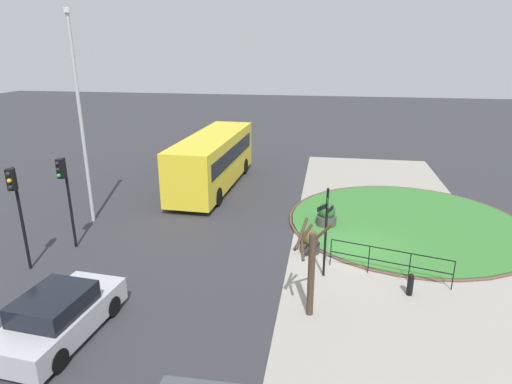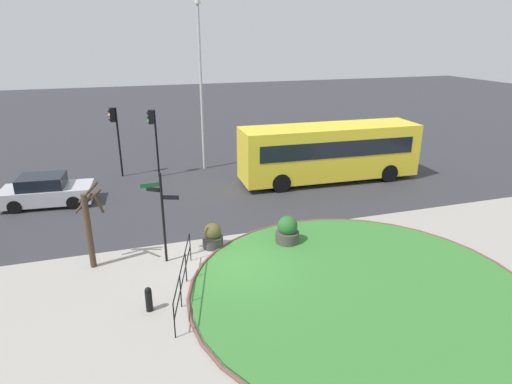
% 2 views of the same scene
% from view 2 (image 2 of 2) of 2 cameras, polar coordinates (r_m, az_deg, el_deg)
% --- Properties ---
extents(ground, '(120.00, 120.00, 0.00)m').
position_cam_2_polar(ground, '(15.89, -2.91, -9.63)').
color(ground, '#333338').
extents(sidewalk_paving, '(32.00, 8.45, 0.02)m').
position_cam_2_polar(sidewalk_paving, '(14.42, -1.05, -12.94)').
color(sidewalk_paving, '#9E998E').
rests_on(sidewalk_paving, ground).
extents(grass_island, '(10.91, 10.91, 0.10)m').
position_cam_2_polar(grass_island, '(14.90, 13.50, -12.19)').
color(grass_island, '#387A33').
rests_on(grass_island, ground).
extents(grass_kerb_ring, '(11.22, 11.22, 0.11)m').
position_cam_2_polar(grass_kerb_ring, '(14.90, 13.50, -12.17)').
color(grass_kerb_ring, brown).
rests_on(grass_kerb_ring, ground).
extents(signpost_directional, '(1.26, 0.57, 3.42)m').
position_cam_2_polar(signpost_directional, '(15.63, -12.22, -2.51)').
color(signpost_directional, black).
rests_on(signpost_directional, ground).
extents(bollard_foreground, '(0.21, 0.21, 0.82)m').
position_cam_2_polar(bollard_foreground, '(13.73, -13.87, -13.45)').
color(bollard_foreground, black).
rests_on(bollard_foreground, ground).
extents(railing_grass_edge, '(1.17, 4.21, 1.12)m').
position_cam_2_polar(railing_grass_edge, '(14.13, -9.53, -10.57)').
color(railing_grass_edge, black).
rests_on(railing_grass_edge, ground).
extents(bus_yellow, '(10.05, 2.87, 3.12)m').
position_cam_2_polar(bus_yellow, '(24.66, 9.56, 5.26)').
color(bus_yellow, yellow).
rests_on(bus_yellow, ground).
extents(car_near_lane, '(4.28, 2.20, 1.48)m').
position_cam_2_polar(car_near_lane, '(23.34, -25.77, 0.10)').
color(car_near_lane, '#B7B7BC').
rests_on(car_near_lane, ground).
extents(traffic_light_near, '(0.48, 0.31, 4.00)m').
position_cam_2_polar(traffic_light_near, '(25.94, -18.01, 8.11)').
color(traffic_light_near, black).
rests_on(traffic_light_near, ground).
extents(traffic_light_far, '(0.49, 0.30, 3.87)m').
position_cam_2_polar(traffic_light_far, '(25.42, -13.34, 8.11)').
color(traffic_light_far, black).
rests_on(traffic_light_far, ground).
extents(lamppost_tall, '(0.32, 0.32, 9.61)m').
position_cam_2_polar(lamppost_tall, '(26.18, -7.23, 13.85)').
color(lamppost_tall, '#B7B7BC').
rests_on(lamppost_tall, ground).
extents(planter_near_signpost, '(0.80, 0.80, 1.01)m').
position_cam_2_polar(planter_near_signpost, '(17.02, -5.69, -5.83)').
color(planter_near_signpost, '#383838').
rests_on(planter_near_signpost, ground).
extents(planter_kerbside, '(0.93, 0.93, 1.19)m').
position_cam_2_polar(planter_kerbside, '(17.19, 4.13, -5.22)').
color(planter_kerbside, '#47423D').
rests_on(planter_kerbside, ground).
extents(street_tree_bare, '(1.00, 1.17, 3.12)m').
position_cam_2_polar(street_tree_bare, '(16.17, -20.98, -3.94)').
color(street_tree_bare, '#423323').
rests_on(street_tree_bare, ground).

